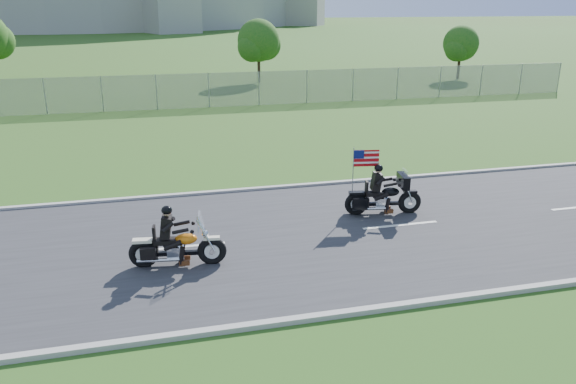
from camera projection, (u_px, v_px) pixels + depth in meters
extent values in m
plane|color=#314916|center=(259.00, 241.00, 14.66)|extent=(420.00, 420.00, 0.00)
cube|color=#28282B|center=(259.00, 240.00, 14.66)|extent=(120.00, 8.00, 0.04)
cube|color=#9E9B93|center=(235.00, 191.00, 18.37)|extent=(120.00, 0.18, 0.12)
cube|color=#9E9B93|center=(300.00, 320.00, 10.93)|extent=(120.00, 0.18, 0.12)
cube|color=gray|center=(102.00, 94.00, 31.56)|extent=(60.00, 0.03, 2.00)
cylinder|color=#382316|center=(259.00, 66.00, 43.19)|extent=(0.22, 0.22, 2.52)
sphere|color=#174E14|center=(258.00, 40.00, 42.59)|extent=(3.20, 3.20, 3.20)
sphere|color=#174E14|center=(265.00, 45.00, 43.29)|extent=(2.40, 2.40, 2.40)
sphere|color=#174E14|center=(252.00, 47.00, 42.24)|extent=(2.24, 2.24, 2.24)
cylinder|color=#382316|center=(459.00, 65.00, 45.09)|extent=(0.22, 0.22, 2.24)
sphere|color=#174E14|center=(461.00, 43.00, 44.55)|extent=(2.80, 2.80, 2.80)
sphere|color=#174E14|center=(464.00, 47.00, 45.17)|extent=(2.10, 2.10, 2.10)
sphere|color=#174E14|center=(457.00, 49.00, 44.25)|extent=(1.96, 1.96, 1.96)
torus|color=black|center=(212.00, 251.00, 13.22)|extent=(0.71, 0.26, 0.69)
torus|color=black|center=(144.00, 254.00, 13.06)|extent=(0.71, 0.26, 0.69)
ellipsoid|color=orange|center=(186.00, 239.00, 13.05)|extent=(0.56, 0.37, 0.26)
cube|color=black|center=(165.00, 241.00, 13.01)|extent=(0.55, 0.35, 0.11)
cube|color=black|center=(166.00, 227.00, 12.90)|extent=(0.27, 0.40, 0.51)
sphere|color=black|center=(167.00, 210.00, 12.78)|extent=(0.28, 0.28, 0.25)
cube|color=silver|center=(201.00, 220.00, 12.95)|extent=(0.10, 0.43, 0.37)
torus|color=black|center=(409.00, 202.00, 16.44)|extent=(0.71, 0.27, 0.69)
torus|color=black|center=(356.00, 204.00, 16.30)|extent=(0.71, 0.27, 0.69)
ellipsoid|color=black|center=(391.00, 192.00, 16.28)|extent=(0.56, 0.38, 0.26)
cube|color=black|center=(374.00, 194.00, 16.25)|extent=(0.55, 0.36, 0.11)
cube|color=black|center=(376.00, 182.00, 16.13)|extent=(0.28, 0.40, 0.51)
sphere|color=black|center=(379.00, 168.00, 16.01)|extent=(0.29, 0.29, 0.25)
cube|color=black|center=(403.00, 181.00, 16.20)|extent=(0.32, 0.77, 0.37)
cube|color=#B70C11|center=(366.00, 158.00, 16.08)|extent=(0.74, 0.13, 0.48)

